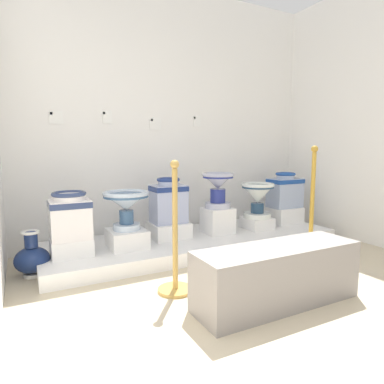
{
  "coord_description": "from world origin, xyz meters",
  "views": [
    {
      "loc": [
        0.15,
        -0.76,
        1.04
      ],
      "look_at": [
        1.73,
        2.29,
        0.6
      ],
      "focal_mm": 31.19,
      "sensor_mm": 36.0,
      "label": 1
    }
  ],
  "objects": [
    {
      "name": "decorative_vase_corner",
      "position": [
        0.2,
        2.2,
        0.15
      ],
      "size": [
        0.28,
        0.28,
        0.38
      ],
      "color": "white",
      "rests_on": "ground_plane"
    },
    {
      "name": "plinth_block_broad_patterned",
      "position": [
        2.05,
        2.29,
        0.27
      ],
      "size": [
        0.3,
        0.29,
        0.28
      ],
      "primitive_type": "cube",
      "color": "white",
      "rests_on": "display_platform"
    },
    {
      "name": "plinth_block_rightmost",
      "position": [
        3.06,
        2.35,
        0.23
      ],
      "size": [
        0.38,
        0.31,
        0.2
      ],
      "primitive_type": "cube",
      "color": "white",
      "rests_on": "display_platform"
    },
    {
      "name": "plinth_block_pale_glazed",
      "position": [
        1.01,
        2.22,
        0.21
      ],
      "size": [
        0.34,
        0.36,
        0.17
      ],
      "primitive_type": "cube",
      "color": "white",
      "rests_on": "display_platform"
    },
    {
      "name": "antique_toilet_central_ornate",
      "position": [
        2.56,
        2.26,
        0.52
      ],
      "size": [
        0.38,
        0.38,
        0.4
      ],
      "color": "white",
      "rests_on": "plinth_block_central_ornate"
    },
    {
      "name": "museum_bench",
      "position": [
        1.66,
        0.89,
        0.2
      ],
      "size": [
        1.18,
        0.36,
        0.4
      ],
      "primitive_type": "cube",
      "color": "gray",
      "rests_on": "ground_plane"
    },
    {
      "name": "info_placard_third",
      "position": [
        1.53,
        2.8,
        1.33
      ],
      "size": [
        0.13,
        0.01,
        0.14
      ],
      "color": "white"
    },
    {
      "name": "antique_toilet_rightmost",
      "position": [
        3.06,
        2.35,
        0.54
      ],
      "size": [
        0.4,
        0.26,
        0.43
      ],
      "color": "#9EAECE",
      "rests_on": "plinth_block_rightmost"
    },
    {
      "name": "stanchion_post_near_left",
      "position": [
        1.12,
        1.38,
        0.28
      ],
      "size": [
        0.26,
        0.26,
        0.97
      ],
      "color": "#BB9246",
      "rests_on": "ground_plane"
    },
    {
      "name": "display_platform",
      "position": [
        1.77,
        2.29,
        0.07
      ],
      "size": [
        3.09,
        1.0,
        0.13
      ],
      "primitive_type": "cube",
      "color": "white",
      "rests_on": "ground_plane"
    },
    {
      "name": "antique_toilet_pale_glazed",
      "position": [
        1.01,
        2.22,
        0.56
      ],
      "size": [
        0.43,
        0.43,
        0.36
      ],
      "color": "silver",
      "rests_on": "plinth_block_pale_glazed"
    },
    {
      "name": "info_placard_fourth",
      "position": [
        2.06,
        2.8,
        1.38
      ],
      "size": [
        0.1,
        0.01,
        0.12
      ],
      "color": "white"
    },
    {
      "name": "plinth_block_slender_white",
      "position": [
        0.51,
        2.21,
        0.2
      ],
      "size": [
        0.34,
        0.3,
        0.15
      ],
      "primitive_type": "cube",
      "color": "white",
      "rests_on": "display_platform"
    },
    {
      "name": "info_placard_second",
      "position": [
        1.0,
        2.8,
        1.38
      ],
      "size": [
        0.1,
        0.01,
        0.13
      ],
      "color": "white"
    },
    {
      "name": "stanchion_post_near_right",
      "position": [
        2.57,
        1.45,
        0.33
      ],
      "size": [
        0.25,
        0.25,
        1.08
      ],
      "color": "gold",
      "rests_on": "ground_plane"
    },
    {
      "name": "plinth_block_leftmost",
      "position": [
        1.5,
        2.36,
        0.21
      ],
      "size": [
        0.38,
        0.35,
        0.16
      ],
      "primitive_type": "cube",
      "color": "white",
      "rests_on": "display_platform"
    },
    {
      "name": "ground_plane",
      "position": [
        1.77,
        0.8,
        -0.01
      ],
      "size": [
        5.54,
        5.61,
        0.02
      ],
      "primitive_type": "cube",
      "color": "beige"
    },
    {
      "name": "plinth_block_central_ornate",
      "position": [
        2.56,
        2.26,
        0.19
      ],
      "size": [
        0.3,
        0.3,
        0.13
      ],
      "primitive_type": "cube",
      "color": "white",
      "rests_on": "display_platform"
    },
    {
      "name": "antique_toilet_broad_patterned",
      "position": [
        2.05,
        2.29,
        0.66
      ],
      "size": [
        0.35,
        0.35,
        0.38
      ],
      "color": "#B2B6CD",
      "rests_on": "plinth_block_broad_patterned"
    },
    {
      "name": "antique_toilet_leftmost",
      "position": [
        1.5,
        2.36,
        0.53
      ],
      "size": [
        0.35,
        0.26,
        0.47
      ],
      "color": "#A1ACD1",
      "rests_on": "plinth_block_leftmost"
    },
    {
      "name": "wall_back",
      "position": [
        1.77,
        2.84,
        1.42
      ],
      "size": [
        3.74,
        0.06,
        2.84
      ],
      "primitive_type": "cube",
      "color": "white",
      "rests_on": "ground_plane"
    },
    {
      "name": "antique_toilet_slender_white",
      "position": [
        0.51,
        2.21,
        0.49
      ],
      "size": [
        0.34,
        0.29,
        0.41
      ],
      "color": "white",
      "rests_on": "plinth_block_slender_white"
    },
    {
      "name": "info_placard_first",
      "position": [
        0.5,
        2.8,
        1.35
      ],
      "size": [
        0.13,
        0.01,
        0.13
      ],
      "color": "white"
    }
  ]
}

